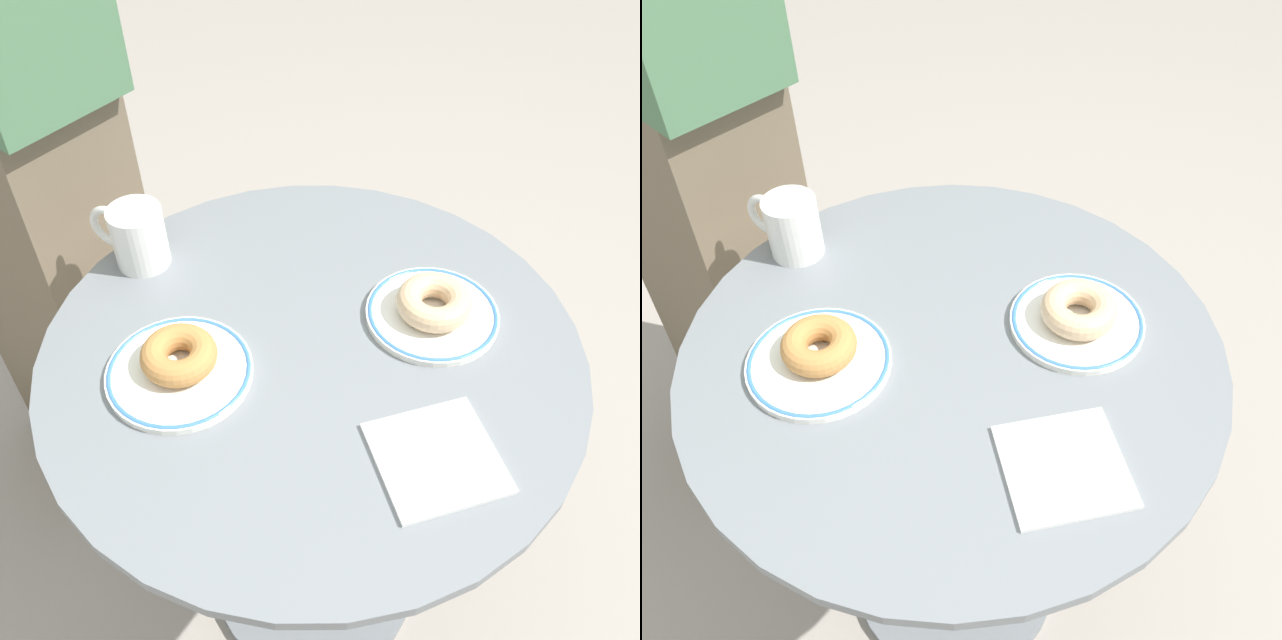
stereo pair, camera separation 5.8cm
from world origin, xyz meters
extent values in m
cube|color=#9E9389|center=(0.00, 0.00, -0.01)|extent=(7.00, 7.00, 0.02)
cylinder|color=slate|center=(0.00, 0.00, 0.72)|extent=(0.74, 0.74, 0.02)
cylinder|color=slate|center=(0.00, 0.00, 0.37)|extent=(0.06, 0.06, 0.68)
cylinder|color=slate|center=(0.00, 0.00, 0.01)|extent=(0.41, 0.41, 0.03)
cylinder|color=white|center=(-0.17, 0.04, 0.73)|extent=(0.19, 0.19, 0.01)
torus|color=#3D75BC|center=(-0.17, 0.04, 0.73)|extent=(0.19, 0.19, 0.01)
cylinder|color=white|center=(0.17, -0.03, 0.73)|extent=(0.19, 0.19, 0.01)
torus|color=#3D75BC|center=(0.17, -0.03, 0.73)|extent=(0.18, 0.18, 0.01)
torus|color=#BC7F42|center=(-0.17, 0.05, 0.76)|extent=(0.11, 0.11, 0.04)
torus|color=#E0B789|center=(0.17, -0.03, 0.76)|extent=(0.13, 0.13, 0.04)
cube|color=white|center=(0.05, -0.23, 0.73)|extent=(0.17, 0.16, 0.01)
cylinder|color=white|center=(-0.14, 0.27, 0.77)|extent=(0.08, 0.08, 0.10)
torus|color=white|center=(-0.17, 0.31, 0.78)|extent=(0.06, 0.06, 0.07)
cube|color=brown|center=(-0.26, 0.58, 0.46)|extent=(0.35, 0.42, 0.92)
camera|label=1|loc=(-0.29, -0.56, 1.44)|focal=39.51mm
camera|label=2|loc=(-0.24, -0.58, 1.44)|focal=39.51mm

